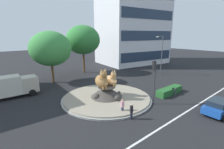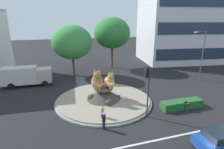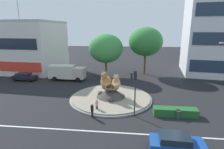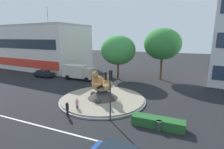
{
  "view_description": "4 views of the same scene",
  "coord_description": "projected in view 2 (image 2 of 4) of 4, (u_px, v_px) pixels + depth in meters",
  "views": [
    {
      "loc": [
        -12.5,
        -15.73,
        8.19
      ],
      "look_at": [
        1.81,
        1.05,
        2.78
      ],
      "focal_mm": 26.35,
      "sensor_mm": 36.0,
      "label": 1
    },
    {
      "loc": [
        -4.91,
        -19.47,
        9.44
      ],
      "look_at": [
        1.06,
        -0.03,
        3.29
      ],
      "focal_mm": 28.88,
      "sensor_mm": 36.0,
      "label": 2
    },
    {
      "loc": [
        2.69,
        -23.63,
        9.58
      ],
      "look_at": [
        0.12,
        0.31,
        3.47
      ],
      "focal_mm": 28.63,
      "sensor_mm": 36.0,
      "label": 3
    },
    {
      "loc": [
        9.58,
        -19.54,
        8.33
      ],
      "look_at": [
        0.69,
        1.6,
        3.29
      ],
      "focal_mm": 27.23,
      "sensor_mm": 36.0,
      "label": 4
    }
  ],
  "objects": [
    {
      "name": "office_tower",
      "position": [
        185.0,
        3.0,
        40.78
      ],
      "size": [
        19.86,
        15.34,
        26.18
      ],
      "rotation": [
        0.0,
        0.0,
        -0.15
      ],
      "color": "silver",
      "rests_on": "ground"
    },
    {
      "name": "delivery_box_truck",
      "position": [
        26.0,
        75.0,
        26.68
      ],
      "size": [
        7.0,
        2.78,
        2.88
      ],
      "rotation": [
        0.0,
        0.0,
        -0.05
      ],
      "color": "#B7AD99",
      "rests_on": "ground"
    },
    {
      "name": "pedestrian_pink_shirt",
      "position": [
        102.0,
        113.0,
        17.51
      ],
      "size": [
        0.38,
        0.38,
        1.55
      ],
      "rotation": [
        0.0,
        0.0,
        5.53
      ],
      "color": "#33384C",
      "rests_on": "ground"
    },
    {
      "name": "roundabout_island",
      "position": [
        104.0,
        97.0,
        21.78
      ],
      "size": [
        11.53,
        11.53,
        1.69
      ],
      "color": "gray",
      "rests_on": "ground"
    },
    {
      "name": "streetlight_arm",
      "position": [
        202.0,
        53.0,
        28.29
      ],
      "size": [
        2.09,
        0.26,
        7.93
      ],
      "rotation": [
        0.0,
        0.0,
        3.11
      ],
      "color": "#4C4C51",
      "rests_on": "ground"
    },
    {
      "name": "litter_bin",
      "position": [
        186.0,
        106.0,
        19.58
      ],
      "size": [
        0.56,
        0.56,
        0.9
      ],
      "color": "#2D4233",
      "rests_on": "ground"
    },
    {
      "name": "cat_statue_calico",
      "position": [
        110.0,
        82.0,
        21.37
      ],
      "size": [
        1.36,
        2.2,
        2.11
      ],
      "rotation": [
        0.0,
        0.0,
        -1.47
      ],
      "color": "tan",
      "rests_on": "roundabout_island"
    },
    {
      "name": "cat_statue_tabby",
      "position": [
        97.0,
        81.0,
        20.96
      ],
      "size": [
        1.85,
        2.52,
        2.53
      ],
      "rotation": [
        0.0,
        0.0,
        -1.73
      ],
      "color": "#9E703D",
      "rests_on": "roundabout_island"
    },
    {
      "name": "traffic_light_mast",
      "position": [
        147.0,
        81.0,
        17.27
      ],
      "size": [
        0.71,
        0.62,
        5.24
      ],
      "rotation": [
        0.0,
        0.0,
        1.75
      ],
      "color": "#2D2D33",
      "rests_on": "ground"
    },
    {
      "name": "broadleaf_tree_behind_island",
      "position": [
        72.0,
        42.0,
        30.56
      ],
      "size": [
        6.85,
        6.85,
        8.77
      ],
      "color": "brown",
      "rests_on": "ground"
    },
    {
      "name": "clipped_hedge_strip",
      "position": [
        182.0,
        104.0,
        20.06
      ],
      "size": [
        4.87,
        1.2,
        0.9
      ],
      "primitive_type": "cube",
      "color": "#235B28",
      "rests_on": "ground"
    },
    {
      "name": "pedestrian_black_shirt",
      "position": [
        104.0,
        120.0,
        16.04
      ],
      "size": [
        0.33,
        0.33,
        1.64
      ],
      "rotation": [
        0.0,
        0.0,
        1.79
      ],
      "color": "black",
      "rests_on": "ground"
    },
    {
      "name": "ground_plane",
      "position": [
        104.0,
        101.0,
        21.93
      ],
      "size": [
        160.0,
        160.0,
        0.0
      ],
      "primitive_type": "plane",
      "color": "black"
    },
    {
      "name": "lane_centreline",
      "position": [
        131.0,
        146.0,
        14.13
      ],
      "size": [
        112.0,
        0.2,
        0.01
      ],
      "primitive_type": "cube",
      "color": "silver",
      "rests_on": "ground"
    },
    {
      "name": "second_tree_near_tower",
      "position": [
        112.0,
        33.0,
        35.21
      ],
      "size": [
        7.12,
        7.12,
        10.09
      ],
      "color": "brown",
      "rests_on": "ground"
    },
    {
      "name": "sedan_on_far_lane",
      "position": [
        222.0,
        139.0,
        13.57
      ],
      "size": [
        4.28,
        2.22,
        1.57
      ],
      "rotation": [
        0.0,
        0.0,
        -0.04
      ],
      "color": "#19479E",
      "rests_on": "ground"
    }
  ]
}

